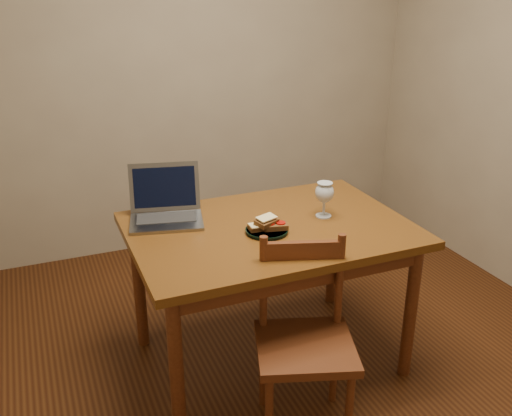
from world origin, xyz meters
name	(u,v)px	position (x,y,z in m)	size (l,w,h in m)	color
floor	(293,359)	(0.00, 0.00, -0.01)	(3.20, 3.20, 0.02)	black
back_wall	(194,61)	(0.00, 1.61, 1.30)	(3.20, 0.02, 2.60)	gray
table	(270,243)	(-0.12, 0.05, 0.65)	(1.30, 0.90, 0.74)	#48250C
chair	(305,333)	(-0.17, -0.42, 0.46)	(0.50, 0.49, 0.43)	#431D0D
plate	(267,231)	(-0.16, -0.01, 0.75)	(0.20, 0.20, 0.02)	black
sandwich_cheese	(259,226)	(-0.19, 0.00, 0.77)	(0.10, 0.06, 0.03)	#381E0C
sandwich_tomato	(275,225)	(-0.12, -0.02, 0.77)	(0.11, 0.07, 0.03)	#381E0C
sandwich_top	(267,221)	(-0.16, 0.00, 0.80)	(0.11, 0.06, 0.03)	#381E0C
milk_glass	(324,199)	(0.17, 0.06, 0.83)	(0.09, 0.09, 0.18)	white
laptop	(166,205)	(-0.54, 0.34, 0.81)	(0.40, 0.38, 0.25)	slate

